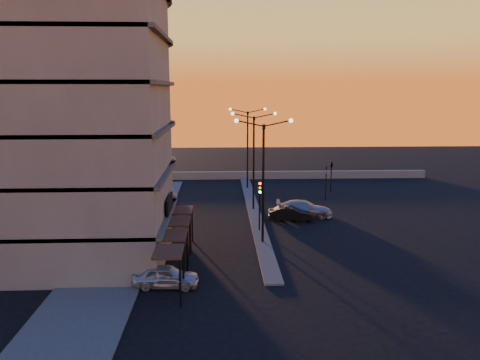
% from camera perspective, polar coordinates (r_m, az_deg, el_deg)
% --- Properties ---
extents(ground, '(120.00, 120.00, 0.00)m').
position_cam_1_polar(ground, '(36.26, 2.77, -7.67)').
color(ground, black).
rests_on(ground, ground).
extents(sidewalk_west, '(5.00, 40.00, 0.12)m').
position_cam_1_polar(sidewalk_west, '(40.57, -12.78, -5.80)').
color(sidewalk_west, '#4C4C4A').
rests_on(sidewalk_west, ground).
extents(median, '(1.20, 36.00, 0.12)m').
position_cam_1_polar(median, '(45.80, 1.64, -3.59)').
color(median, '#4C4C4A').
rests_on(median, ground).
extents(parapet, '(44.00, 0.50, 1.00)m').
position_cam_1_polar(parapet, '(61.44, 2.45, 0.60)').
color(parapet, gray).
rests_on(parapet, ground).
extents(building, '(14.35, 17.08, 25.00)m').
position_cam_1_polar(building, '(35.89, -20.34, 10.83)').
color(building, slate).
rests_on(building, ground).
extents(streetlamp_near, '(4.32, 0.32, 9.51)m').
position_cam_1_polar(streetlamp_near, '(34.87, 2.85, 1.07)').
color(streetlamp_near, black).
rests_on(streetlamp_near, ground).
extents(streetlamp_mid, '(4.32, 0.32, 9.51)m').
position_cam_1_polar(streetlamp_mid, '(44.72, 1.68, 3.29)').
color(streetlamp_mid, black).
rests_on(streetlamp_mid, ground).
extents(streetlamp_far, '(4.32, 0.32, 9.51)m').
position_cam_1_polar(streetlamp_far, '(54.63, 0.93, 4.70)').
color(streetlamp_far, black).
rests_on(streetlamp_far, ground).
extents(traffic_light_main, '(0.28, 0.44, 4.25)m').
position_cam_1_polar(traffic_light_main, '(38.22, 2.42, -2.18)').
color(traffic_light_main, black).
rests_on(traffic_light_main, ground).
extents(signal_east_a, '(0.13, 0.16, 3.60)m').
position_cam_1_polar(signal_east_a, '(50.42, 10.43, -0.23)').
color(signal_east_a, black).
rests_on(signal_east_a, ground).
extents(signal_east_b, '(0.42, 1.99, 3.60)m').
position_cam_1_polar(signal_east_b, '(54.39, 11.09, 1.81)').
color(signal_east_b, black).
rests_on(signal_east_b, ground).
extents(car_hatchback, '(4.02, 1.85, 1.33)m').
position_cam_1_polar(car_hatchback, '(28.75, -9.03, -11.50)').
color(car_hatchback, silver).
rests_on(car_hatchback, ground).
extents(car_sedan, '(4.03, 1.66, 1.30)m').
position_cam_1_polar(car_sedan, '(42.20, 6.17, -4.10)').
color(car_sedan, black).
rests_on(car_sedan, ground).
extents(car_wagon, '(5.40, 2.79, 1.50)m').
position_cam_1_polar(car_wagon, '(43.65, 7.80, -3.49)').
color(car_wagon, '#9FA0A7').
rests_on(car_wagon, ground).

